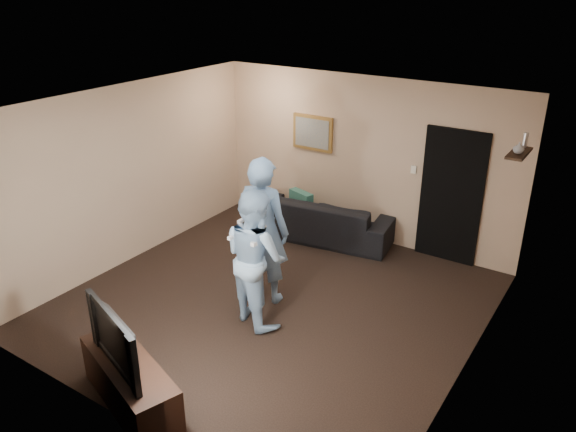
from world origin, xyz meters
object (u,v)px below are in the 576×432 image
Objects in this scene: sofa at (322,218)px; television at (124,336)px; tv_console at (130,383)px; wii_player_left at (263,230)px; wii_player_right at (255,257)px.

television reaches higher than sofa.
sofa is 2.13× the size of television.
sofa is 4.44m from television.
sofa is 1.63× the size of tv_console.
television is at bearing 86.29° from sofa.
tv_console is at bearing -88.17° from wii_player_left.
tv_console is at bearing -94.19° from wii_player_right.
sofa is 1.33× the size of wii_player_right.
wii_player_left is at bearing 89.61° from sofa.
tv_console is (0.36, -4.40, -0.09)m from sofa.
television is 2.38m from wii_player_left.
television is 0.55× the size of wii_player_left.
wii_player_left reaches higher than sofa.
television is (0.36, -4.40, 0.48)m from sofa.
wii_player_right is at bearing 104.73° from television.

